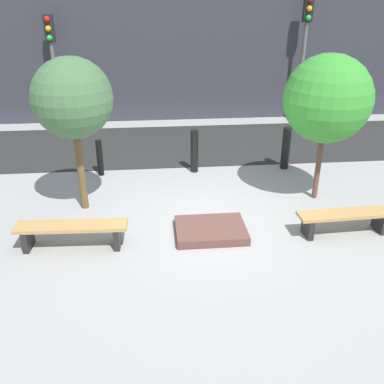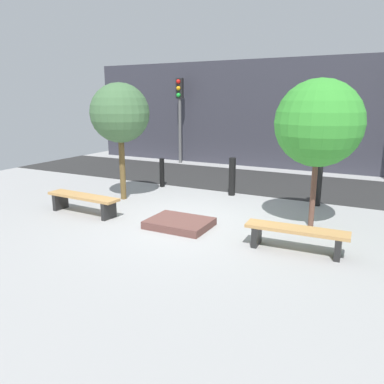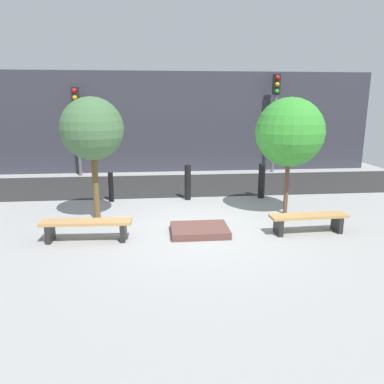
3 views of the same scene
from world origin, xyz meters
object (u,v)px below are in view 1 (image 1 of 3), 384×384
Objects in this scene: planter_bed at (211,230)px; bollard_center at (286,148)px; bollard_far_left at (100,158)px; bench_right at (345,218)px; bollard_left at (194,151)px; tree_behind_right_bench at (327,99)px; bench_left at (72,230)px; tree_behind_left_bench at (72,99)px; traffic_light_mid_west at (305,37)px; traffic_light_west at (52,51)px.

bollard_center is (2.25, 2.98, 0.45)m from planter_bed.
bollard_center is (4.50, 0.00, 0.09)m from bollard_far_left.
bollard_center is at bearing 90.50° from bench_right.
planter_bed is at bearing -90.00° from bollard_left.
tree_behind_right_bench is at bearing -34.86° from bollard_left.
bench_left is 3.19m from bollard_far_left.
traffic_light_mid_west is at bearing 42.49° from tree_behind_left_bench.
traffic_light_mid_west is (1.48, 7.28, 2.37)m from bench_right.
traffic_light_mid_west is at bearing 76.04° from bench_right.
traffic_light_west is at bearing 133.56° from bollard_left.
bench_right is at bearing 2.49° from bench_left.
traffic_light_mid_west reaches higher than planter_bed.
traffic_light_west reaches higher than bollard_center.
bollard_far_left is 2.25m from bollard_left.
planter_bed is 1.46× the size of bollard_far_left.
traffic_light_mid_west is (7.79, 0.00, 0.33)m from traffic_light_west.
tree_behind_right_bench is 5.24m from bollard_far_left.
bench_left is 1.08× the size of bench_right.
traffic_light_west reaches higher than tree_behind_left_bench.
tree_behind_right_bench reaches higher than bench_right.
traffic_light_west is 7.79m from traffic_light_mid_west.
tree_behind_left_bench is 8.57m from traffic_light_mid_west.
traffic_light_west reaches higher than bollard_left.
bench_right is at bearing -4.73° from planter_bed.
bollard_far_left reaches higher than bench_left.
bench_right is at bearing -52.77° from bollard_left.
tree_behind_left_bench is (-2.42, 1.30, 2.15)m from planter_bed.
traffic_light_west is (-3.89, 7.07, 2.28)m from planter_bed.
bollard_left is (2.42, 1.68, -1.70)m from tree_behind_left_bench.
tree_behind_left_bench is (-0.00, 1.50, 1.90)m from bench_left.
tree_behind_left_bench is 0.77× the size of traffic_light_mid_west.
bench_right is at bearing -34.28° from bollard_far_left.
planter_bed is at bearing -28.23° from tree_behind_left_bench.
bollard_left is at bearing 124.73° from bench_right.
traffic_light_mid_west reaches higher than bollard_far_left.
tree_behind_right_bench is 8.56m from traffic_light_west.
bench_right is (4.83, 0.00, -0.01)m from bench_left.
bench_right is 5.65m from bollard_far_left.
tree_behind_left_bench is at bearing 151.77° from planter_bed.
bench_right reaches higher than planter_bed.
bollard_center reaches higher than bollard_left.
bench_left is 2.42m from tree_behind_left_bench.
tree_behind_left_bench reaches higher than tree_behind_right_bench.
bollard_far_left is at bearing 89.50° from bench_left.
bench_right is at bearing -49.06° from traffic_light_west.
traffic_light_mid_west reaches higher than traffic_light_west.
bollard_center is (-0.17, 3.18, 0.21)m from bench_right.
bollard_far_left is 0.25× the size of traffic_light_west.
tree_behind_left_bench is at bearing -137.51° from traffic_light_mid_west.
bollard_center is (2.25, 0.00, 0.00)m from bollard_left.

